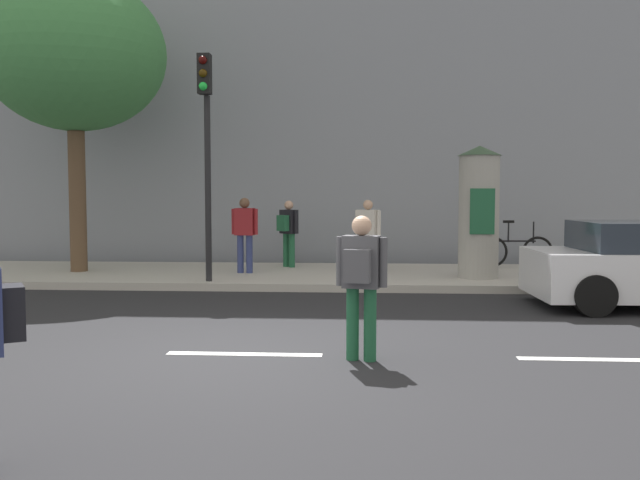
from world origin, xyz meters
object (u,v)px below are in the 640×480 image
at_px(poster_column, 479,211).
at_px(pedestrian_in_red_top, 288,228).
at_px(traffic_light, 206,130).
at_px(pedestrian_tallest, 245,229).
at_px(street_tree, 74,54).
at_px(pedestrian_in_light_jacket, 361,275).
at_px(pedestrian_with_bag, 368,229).
at_px(bicycle_leaning, 515,251).

bearing_deg(poster_column, pedestrian_in_red_top, 156.77).
distance_m(traffic_light, pedestrian_tallest, 2.54).
bearing_deg(pedestrian_tallest, street_tree, 178.63).
bearing_deg(pedestrian_tallest, poster_column, -6.01).
xyz_separation_m(pedestrian_in_light_jacket, pedestrian_tallest, (-2.53, 6.99, 0.14)).
height_order(traffic_light, pedestrian_in_light_jacket, traffic_light).
height_order(pedestrian_in_light_jacket, pedestrian_in_red_top, pedestrian_in_red_top).
bearing_deg(traffic_light, pedestrian_in_light_jacket, -61.33).
height_order(poster_column, street_tree, street_tree).
bearing_deg(pedestrian_in_red_top, pedestrian_in_light_jacket, -78.14).
xyz_separation_m(street_tree, pedestrian_in_light_jacket, (6.23, -7.08, -3.90)).
xyz_separation_m(traffic_light, poster_column, (5.33, 1.02, -1.56)).
relative_size(poster_column, pedestrian_with_bag, 1.70).
relative_size(traffic_light, pedestrian_tallest, 2.68).
bearing_deg(street_tree, pedestrian_in_light_jacket, -48.65).
xyz_separation_m(poster_column, pedestrian_tallest, (-4.87, 0.51, -0.41)).
distance_m(pedestrian_with_bag, bicycle_leaning, 3.60).
xyz_separation_m(traffic_light, pedestrian_in_red_top, (1.26, 2.76, -2.00)).
bearing_deg(traffic_light, bicycle_leaning, 25.11).
xyz_separation_m(street_tree, pedestrian_in_red_top, (4.50, 1.15, -3.79)).
bearing_deg(bicycle_leaning, poster_column, -120.06).
distance_m(pedestrian_tallest, bicycle_leaning, 6.26).
distance_m(pedestrian_with_bag, pedestrian_in_red_top, 2.02).
relative_size(pedestrian_in_red_top, bicycle_leaning, 0.87).
bearing_deg(pedestrian_in_light_jacket, pedestrian_tallest, 109.87).
bearing_deg(pedestrian_tallest, pedestrian_with_bag, 9.36).
bearing_deg(pedestrian_tallest, pedestrian_in_light_jacket, -70.13).
relative_size(pedestrian_in_light_jacket, pedestrian_with_bag, 1.03).
height_order(poster_column, pedestrian_tallest, poster_column).
bearing_deg(pedestrian_in_light_jacket, traffic_light, 118.67).
xyz_separation_m(pedestrian_tallest, bicycle_leaning, (6.05, 1.52, -0.55)).
distance_m(traffic_light, bicycle_leaning, 7.61).
height_order(pedestrian_tallest, pedestrian_with_bag, pedestrian_tallest).
distance_m(pedestrian_tallest, pedestrian_in_red_top, 1.47).
height_order(traffic_light, bicycle_leaning, traffic_light).
height_order(pedestrian_in_light_jacket, pedestrian_tallest, pedestrian_tallest).
distance_m(street_tree, pedestrian_in_red_top, 6.00).
bearing_deg(pedestrian_in_light_jacket, poster_column, 70.10).
bearing_deg(street_tree, pedestrian_in_red_top, 14.29).
xyz_separation_m(pedestrian_in_light_jacket, pedestrian_in_red_top, (-1.73, 8.22, 0.11)).
distance_m(street_tree, pedestrian_tallest, 5.28).
bearing_deg(pedestrian_with_bag, pedestrian_in_light_jacket, -90.97).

